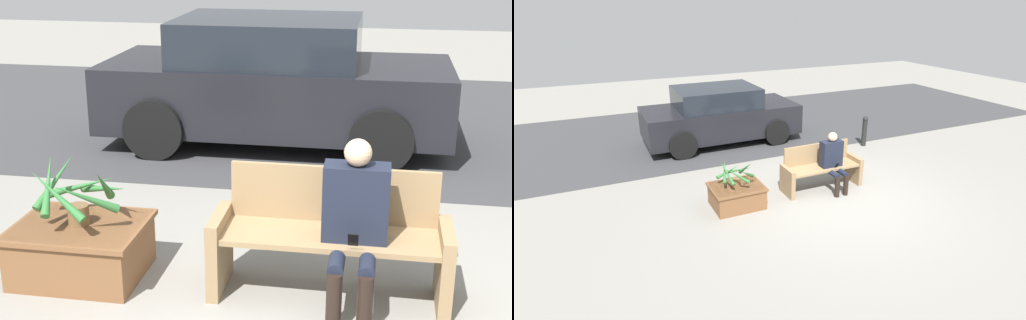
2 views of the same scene
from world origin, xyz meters
TOP-DOWN VIEW (x-y plane):
  - ground_plane at (0.00, 0.00)m, footprint 30.00×30.00m
  - road_surface at (0.00, 5.62)m, footprint 20.00×6.00m
  - bench at (-0.07, 0.65)m, footprint 1.70×0.54m
  - person_seated at (0.11, 0.48)m, footprint 0.45×0.60m
  - planter_box at (-1.95, 0.59)m, footprint 0.98×0.80m
  - potted_plant at (-1.95, 0.61)m, footprint 0.71×0.74m
  - parked_car at (-1.04, 4.36)m, footprint 4.13×1.98m
  - bollard_post at (2.38, 2.40)m, footprint 0.14×0.14m

SIDE VIEW (x-z plane):
  - ground_plane at x=0.00m, z-range 0.00..0.00m
  - road_surface at x=0.00m, z-range 0.00..0.01m
  - planter_box at x=-1.95m, z-range 0.02..0.44m
  - bollard_post at x=2.38m, z-range 0.02..0.84m
  - bench at x=-0.07m, z-range -0.02..0.89m
  - potted_plant at x=-1.95m, z-range 0.41..0.92m
  - person_seated at x=0.11m, z-range 0.07..1.29m
  - parked_car at x=-1.04m, z-range -0.01..1.52m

